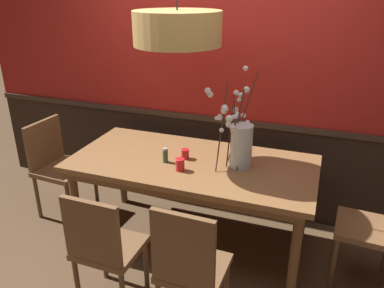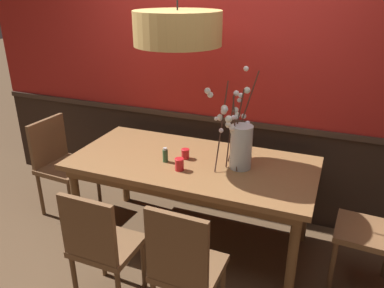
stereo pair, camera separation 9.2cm
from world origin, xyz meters
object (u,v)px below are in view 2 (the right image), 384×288
(chair_head_west_end, at_px, (60,160))
(candle_holder_nearer_edge, at_px, (179,164))
(chair_far_side_left, at_px, (198,142))
(vase_with_blossoms, at_px, (239,143))
(candle_holder_nearer_center, at_px, (185,154))
(chair_near_side_left, at_px, (100,244))
(dining_table, at_px, (192,170))
(chair_far_side_right, at_px, (251,154))
(chair_near_side_right, at_px, (184,266))
(condiment_bottle, at_px, (165,155))
(pendant_lamp, at_px, (178,28))
(chair_head_east_end, at_px, (380,228))

(chair_head_west_end, relative_size, candle_holder_nearer_edge, 9.46)
(chair_far_side_left, xyz_separation_m, vase_with_blossoms, (0.66, -0.85, 0.42))
(chair_head_west_end, distance_m, candle_holder_nearer_center, 1.34)
(chair_near_side_left, bearing_deg, candle_holder_nearer_edge, 68.96)
(chair_head_west_end, bearing_deg, vase_with_blossoms, 0.09)
(dining_table, height_order, chair_far_side_right, chair_far_side_right)
(chair_near_side_right, bearing_deg, chair_far_side_left, 108.54)
(candle_holder_nearer_edge, height_order, condiment_bottle, condiment_bottle)
(vase_with_blossoms, relative_size, candle_holder_nearer_edge, 7.68)
(candle_holder_nearer_edge, xyz_separation_m, pendant_lamp, (-0.09, 0.21, 0.97))
(chair_near_side_right, bearing_deg, chair_head_west_end, 151.26)
(chair_near_side_right, xyz_separation_m, chair_head_west_end, (-1.68, 0.92, -0.00))
(chair_far_side_left, relative_size, chair_head_east_end, 1.05)
(candle_holder_nearer_edge, bearing_deg, vase_with_blossoms, 29.28)
(candle_holder_nearer_center, bearing_deg, chair_near_side_right, -67.68)
(chair_head_east_end, distance_m, condiment_bottle, 1.64)
(chair_head_east_end, bearing_deg, vase_with_blossoms, 176.56)
(chair_near_side_right, bearing_deg, chair_head_east_end, 37.84)
(chair_head_east_end, xyz_separation_m, candle_holder_nearer_center, (-1.48, 0.05, 0.29))
(candle_holder_nearer_center, bearing_deg, chair_near_side_left, -104.09)
(dining_table, distance_m, condiment_bottle, 0.25)
(chair_head_west_end, bearing_deg, chair_near_side_right, -28.74)
(chair_far_side_left, relative_size, chair_near_side_right, 1.03)
(chair_far_side_left, height_order, condiment_bottle, chair_far_side_left)
(candle_holder_nearer_edge, bearing_deg, pendant_lamp, 113.53)
(dining_table, height_order, chair_near_side_right, chair_near_side_right)
(dining_table, bearing_deg, chair_near_side_right, -70.95)
(chair_near_side_right, bearing_deg, chair_far_side_right, 90.89)
(chair_head_east_end, relative_size, chair_near_side_right, 0.98)
(chair_near_side_right, relative_size, candle_holder_nearer_center, 11.58)
(condiment_bottle, bearing_deg, candle_holder_nearer_center, 42.99)
(chair_head_east_end, xyz_separation_m, condiment_bottle, (-1.61, -0.06, 0.31))
(vase_with_blossoms, bearing_deg, chair_head_west_end, -179.91)
(candle_holder_nearer_center, bearing_deg, chair_head_west_end, 179.60)
(chair_near_side_right, xyz_separation_m, pendant_lamp, (-0.43, 0.91, 1.27))
(chair_far_side_left, xyz_separation_m, chair_near_side_right, (0.59, -1.77, -0.02))
(chair_far_side_right, xyz_separation_m, vase_with_blossoms, (0.09, -0.86, 0.46))
(chair_far_side_left, xyz_separation_m, candle_holder_nearer_edge, (0.26, -1.07, 0.28))
(chair_head_east_end, relative_size, chair_head_west_end, 1.02)
(chair_head_west_end, distance_m, condiment_bottle, 1.23)
(vase_with_blossoms, xyz_separation_m, condiment_bottle, (-0.56, -0.13, -0.14))
(dining_table, relative_size, chair_far_side_left, 1.99)
(chair_far_side_right, height_order, chair_far_side_left, chair_far_side_left)
(chair_far_side_right, xyz_separation_m, pendant_lamp, (-0.40, -0.87, 1.28))
(vase_with_blossoms, bearing_deg, chair_far_side_right, 96.11)
(vase_with_blossoms, bearing_deg, candle_holder_nearer_center, -178.45)
(dining_table, bearing_deg, chair_near_side_left, -108.55)
(chair_far_side_right, xyz_separation_m, condiment_bottle, (-0.47, -0.98, 0.32))
(chair_head_west_end, xyz_separation_m, candle_holder_nearer_center, (1.31, -0.01, 0.30))
(chair_head_east_end, distance_m, candle_holder_nearer_edge, 1.48)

